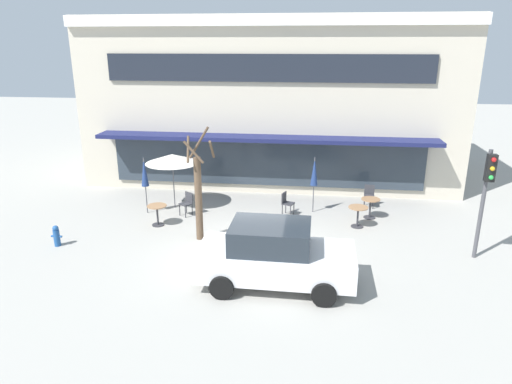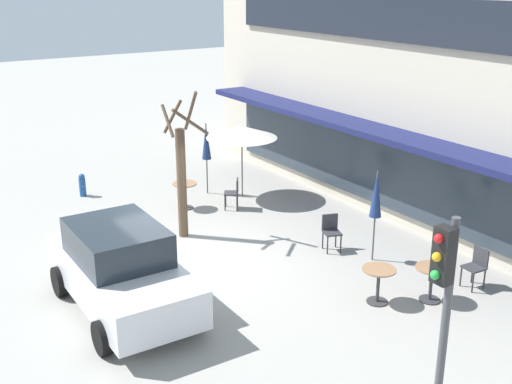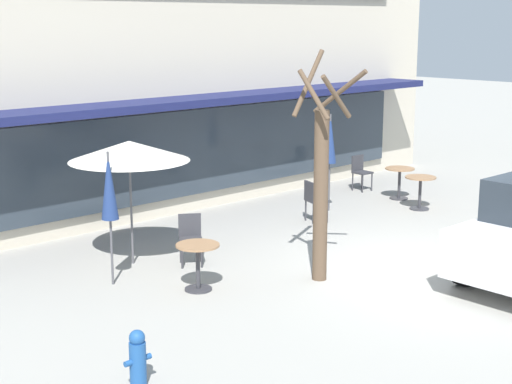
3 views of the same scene
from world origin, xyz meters
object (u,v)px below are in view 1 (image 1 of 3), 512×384
traffic_light_pole (486,187)px  cafe_chair_0 (187,202)px  cafe_table_near_wall (370,205)px  cafe_chair_2 (369,194)px  cafe_table_streetside (157,212)px  parked_sedan (274,255)px  street_tree (199,192)px  patio_umbrella_cream_folded (172,159)px  cafe_table_by_tree (358,213)px  patio_umbrella_corner_open (144,173)px  fire_hydrant (57,236)px  cafe_chair_1 (286,202)px  patio_umbrella_green_folded (314,172)px

traffic_light_pole → cafe_chair_0: bearing=165.4°
cafe_table_near_wall → cafe_chair_2: cafe_chair_2 is taller
cafe_table_streetside → cafe_chair_0: (0.79, 1.16, 0.01)m
cafe_table_streetside → traffic_light_pole: bearing=-7.5°
cafe_table_near_wall → parked_sedan: 6.30m
cafe_table_near_wall → cafe_table_streetside: bearing=-167.4°
cafe_chair_0 → traffic_light_pole: bearing=-14.6°
cafe_table_near_wall → parked_sedan: bearing=-120.0°
cafe_chair_2 → street_tree: street_tree is taller
parked_sedan → street_tree: 3.96m
street_tree → traffic_light_pole: street_tree is taller
patio_umbrella_cream_folded → street_tree: 3.38m
cafe_table_streetside → cafe_chair_0: cafe_chair_0 is taller
cafe_table_by_tree → cafe_chair_2: cafe_chair_2 is taller
cafe_table_streetside → patio_umbrella_corner_open: bearing=125.1°
street_tree → cafe_table_by_tree: bearing=17.9°
cafe_table_by_tree → patio_umbrella_corner_open: 8.08m
street_tree → fire_hydrant: bearing=-165.6°
cafe_chair_1 → patio_umbrella_cream_folded: bearing=176.9°
patio_umbrella_green_folded → cafe_table_by_tree: bearing=-40.1°
patio_umbrella_corner_open → cafe_chair_2: 8.88m
patio_umbrella_cream_folded → cafe_table_near_wall: bearing=-1.3°
cafe_table_near_wall → patio_umbrella_cream_folded: (-7.64, 0.17, 1.51)m
patio_umbrella_green_folded → cafe_chair_0: 4.99m
cafe_table_by_tree → cafe_chair_1: cafe_chair_1 is taller
patio_umbrella_corner_open → cafe_chair_1: (5.38, 0.47, -1.10)m
patio_umbrella_corner_open → cafe_chair_1: bearing=5.0°
cafe_chair_1 → fire_hydrant: (-7.22, -3.78, -0.17)m
cafe_chair_1 → cafe_table_streetside: bearing=-160.1°
patio_umbrella_cream_folded → cafe_chair_0: size_ratio=2.47×
cafe_table_streetside → patio_umbrella_green_folded: bearing=20.6°
cafe_table_near_wall → cafe_chair_0: size_ratio=0.85×
cafe_table_near_wall → cafe_chair_0: 6.94m
cafe_chair_1 → street_tree: 3.96m
street_tree → traffic_light_pole: 8.76m
patio_umbrella_green_folded → parked_sedan: patio_umbrella_green_folded is taller
cafe_table_streetside → street_tree: 2.36m
cafe_table_near_wall → patio_umbrella_cream_folded: 7.79m
cafe_table_by_tree → cafe_table_near_wall: bearing=60.9°
cafe_table_streetside → cafe_table_by_tree: same height
cafe_chair_0 → street_tree: street_tree is taller
patio_umbrella_corner_open → traffic_light_pole: traffic_light_pole is taller
patio_umbrella_cream_folded → parked_sedan: patio_umbrella_cream_folded is taller
patio_umbrella_corner_open → cafe_chair_1: 5.51m
cafe_table_by_tree → patio_umbrella_corner_open: patio_umbrella_corner_open is taller
cafe_table_streetside → fire_hydrant: 3.42m
cafe_table_near_wall → parked_sedan: size_ratio=0.18×
cafe_table_streetside → patio_umbrella_cream_folded: (0.06, 1.89, 1.51)m
cafe_chair_1 → traffic_light_pole: size_ratio=0.26×
patio_umbrella_green_folded → cafe_table_streetside: bearing=-159.4°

